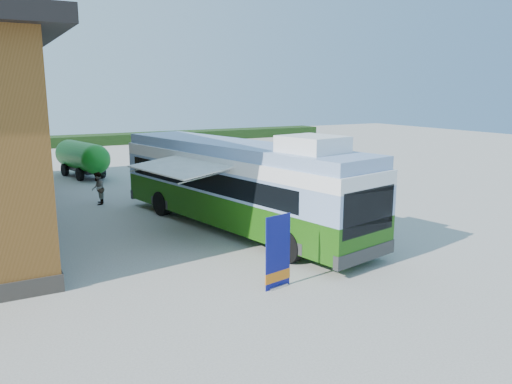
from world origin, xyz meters
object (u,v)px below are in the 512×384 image
picnic_table (260,212)px  slurry_tanker (82,157)px  banner (278,258)px  person_a (219,197)px  bus (237,182)px  person_b (98,188)px

picnic_table → slurry_tanker: size_ratio=0.27×
banner → person_a: banner is taller
bus → slurry_tanker: (-3.22, 15.43, -0.61)m
bus → picnic_table: bearing=-10.4°
bus → person_b: (-3.97, 6.99, -1.10)m
picnic_table → bus: bearing=-160.5°
slurry_tanker → picnic_table: bearing=-87.3°
slurry_tanker → banner: bearing=-98.9°
bus → person_b: bus is taller
person_b → slurry_tanker: bearing=-169.2°
banner → slurry_tanker: (-1.46, 21.42, 0.43)m
person_a → slurry_tanker: (-3.54, 13.01, 0.48)m
bus → slurry_tanker: bus is taller
person_a → slurry_tanker: bearing=57.0°
banner → slurry_tanker: bearing=82.3°
banner → person_b: banner is taller
picnic_table → slurry_tanker: (-4.26, 15.40, 0.73)m
banner → person_b: bearing=88.0°
picnic_table → person_a: (-0.72, 2.39, 0.24)m
person_b → slurry_tanker: (0.75, 8.43, 0.50)m
picnic_table → slurry_tanker: slurry_tanker is taller
slurry_tanker → bus: bearing=-91.0°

